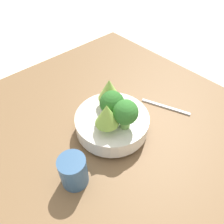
# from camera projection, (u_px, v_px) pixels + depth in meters

# --- Properties ---
(ground_plane) EXTENTS (6.00, 6.00, 0.00)m
(ground_plane) POSITION_uv_depth(u_px,v_px,m) (115.00, 130.00, 0.75)
(ground_plane) COLOR beige
(table) EXTENTS (1.00, 0.90, 0.03)m
(table) POSITION_uv_depth(u_px,v_px,m) (115.00, 127.00, 0.74)
(table) COLOR brown
(table) RESTS_ON ground_plane
(bowl) EXTENTS (0.23, 0.23, 0.07)m
(bowl) POSITION_uv_depth(u_px,v_px,m) (112.00, 123.00, 0.68)
(bowl) COLOR silver
(bowl) RESTS_ON table
(romanesco_piece_far) EXTENTS (0.07, 0.07, 0.10)m
(romanesco_piece_far) POSITION_uv_depth(u_px,v_px,m) (107.00, 115.00, 0.58)
(romanesco_piece_far) COLOR #7AB256
(romanesco_piece_far) RESTS_ON bowl
(romanesco_piece_near) EXTENTS (0.07, 0.07, 0.10)m
(romanesco_piece_near) POSITION_uv_depth(u_px,v_px,m) (110.00, 89.00, 0.65)
(romanesco_piece_near) COLOR #609347
(romanesco_piece_near) RESTS_ON bowl
(broccoli_floret_center) EXTENTS (0.07, 0.07, 0.09)m
(broccoli_floret_center) POSITION_uv_depth(u_px,v_px,m) (112.00, 104.00, 0.62)
(broccoli_floret_center) COLOR #609347
(broccoli_floret_center) RESTS_ON bowl
(broccoli_floret_left) EXTENTS (0.07, 0.07, 0.09)m
(broccoli_floret_left) POSITION_uv_depth(u_px,v_px,m) (126.00, 113.00, 0.59)
(broccoli_floret_left) COLOR #6BA34C
(broccoli_floret_left) RESTS_ON bowl
(cup) EXTENTS (0.07, 0.07, 0.09)m
(cup) POSITION_uv_depth(u_px,v_px,m) (73.00, 171.00, 0.55)
(cup) COLOR #33567F
(cup) RESTS_ON table
(fork) EXTENTS (0.17, 0.08, 0.01)m
(fork) POSITION_uv_depth(u_px,v_px,m) (166.00, 107.00, 0.78)
(fork) COLOR #B2B2B7
(fork) RESTS_ON table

